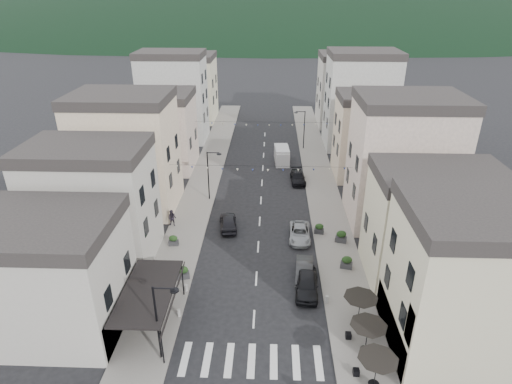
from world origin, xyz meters
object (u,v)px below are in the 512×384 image
parked_car_b (304,271)px  pedestrian_b (172,218)px  pedestrian_a (170,272)px  parked_car_a (307,284)px  delivery_van (282,155)px  parked_car_c (300,233)px  parked_car_d (298,177)px  parked_car_e (228,222)px

parked_car_b → pedestrian_b: 15.51m
pedestrian_a → pedestrian_b: bearing=108.4°
parked_car_a → delivery_van: (-1.57, 28.93, 0.37)m
parked_car_c → pedestrian_b: (-13.14, 1.85, 0.40)m
parked_car_d → parked_car_c: bearing=-95.1°
parked_car_b → parked_car_e: size_ratio=0.98×
parked_car_e → pedestrian_a: pedestrian_a is taller
parked_car_a → parked_car_c: size_ratio=1.00×
parked_car_a → pedestrian_a: (-11.52, 1.02, 0.12)m
parked_car_b → pedestrian_a: size_ratio=2.69×
parked_car_c → parked_car_d: bearing=89.9°
parked_car_c → parked_car_d: 13.82m
pedestrian_b → parked_car_c: bearing=-1.0°
parked_car_c → delivery_van: size_ratio=0.92×
parked_car_a → pedestrian_a: 11.57m
parked_car_e → parked_car_a: bearing=118.6°
parked_car_c → parked_car_a: bearing=-87.0°
parked_car_c → parked_car_e: 7.52m
parked_car_c → pedestrian_b: pedestrian_b is taller
pedestrian_a → parked_car_a: bearing=2.4°
parked_car_a → parked_car_c: bearing=95.2°
parked_car_d → pedestrian_b: 18.16m
parked_car_a → delivery_van: delivery_van is taller
parked_car_a → pedestrian_b: pedestrian_b is taller
parked_car_e → pedestrian_a: bearing=57.7°
delivery_van → pedestrian_b: size_ratio=2.71×
parked_car_c → parked_car_e: size_ratio=1.07×
pedestrian_a → pedestrian_b: 9.24m
parked_car_b → pedestrian_b: bearing=153.1°
parked_car_b → pedestrian_b: pedestrian_b is taller
parked_car_d → parked_car_e: size_ratio=1.04×
pedestrian_b → parked_car_e: bearing=6.5°
parked_car_a → parked_car_b: size_ratio=1.10×
parked_car_a → delivery_van: 28.98m
parked_car_d → pedestrian_a: bearing=-122.5°
parked_car_a → parked_car_e: parked_car_a is taller
parked_car_e → pedestrian_b: size_ratio=2.32×
parked_car_b → pedestrian_a: bearing=-170.6°
pedestrian_a → parked_car_b: bearing=11.9°
parked_car_d → parked_car_b: bearing=-94.3°
parked_car_a → parked_car_b: (-0.10, 1.91, -0.09)m
parked_car_a → parked_car_d: parked_car_a is taller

